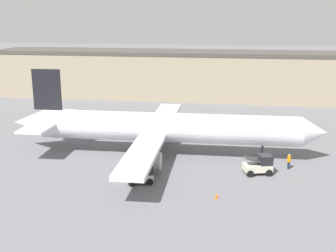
# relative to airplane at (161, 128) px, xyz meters

# --- Properties ---
(ground_plane) EXTENTS (400.00, 400.00, 0.00)m
(ground_plane) POSITION_rel_airplane_xyz_m (0.90, 0.02, -3.39)
(ground_plane) COLOR slate
(terminal_building) EXTENTS (88.75, 11.10, 9.79)m
(terminal_building) POSITION_rel_airplane_xyz_m (3.01, 37.55, 1.51)
(terminal_building) COLOR gray
(terminal_building) RESTS_ON ground_plane
(airplane) EXTENTS (39.17, 31.85, 10.45)m
(airplane) POSITION_rel_airplane_xyz_m (0.00, 0.00, 0.00)
(airplane) COLOR silver
(airplane) RESTS_ON ground_plane
(ground_crew_worker) EXTENTS (0.39, 0.39, 1.78)m
(ground_crew_worker) POSITION_rel_airplane_xyz_m (15.27, -2.96, -2.44)
(ground_crew_worker) COLOR #1E2338
(ground_crew_worker) RESTS_ON ground_plane
(baggage_tug) EXTENTS (3.18, 2.94, 1.93)m
(baggage_tug) POSITION_rel_airplane_xyz_m (-0.38, -9.43, -2.49)
(baggage_tug) COLOR beige
(baggage_tug) RESTS_ON ground_plane
(belt_loader_truck) EXTENTS (3.35, 2.68, 2.15)m
(belt_loader_truck) POSITION_rel_airplane_xyz_m (11.90, -5.01, -2.37)
(belt_loader_truck) COLOR beige
(belt_loader_truck) RESTS_ON ground_plane
(safety_cone_near) EXTENTS (0.36, 0.36, 0.55)m
(safety_cone_near) POSITION_rel_airplane_xyz_m (7.55, -12.29, -3.12)
(safety_cone_near) COLOR #EF590F
(safety_cone_near) RESTS_ON ground_plane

